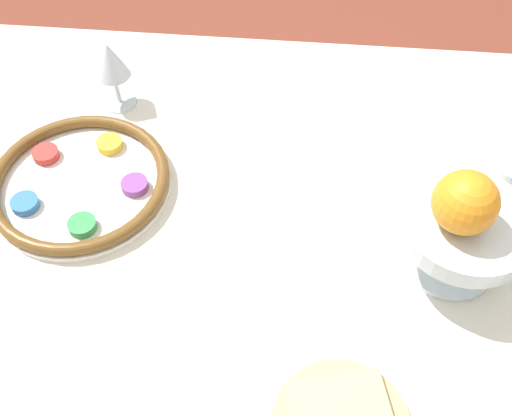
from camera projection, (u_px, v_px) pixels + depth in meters
The scene contains 6 objects.
ground_plane at pixel (222, 410), 1.48m from camera, with size 8.00×8.00×0.00m, color brown.
dining_table at pixel (213, 345), 1.19m from camera, with size 1.57×0.97×0.75m.
seder_plate at pixel (80, 182), 0.94m from camera, with size 0.28×0.28×0.03m.
wine_glass at pixel (111, 63), 1.00m from camera, with size 0.06×0.06×0.13m.
fruit_stand at pixel (463, 230), 0.80m from camera, with size 0.18×0.18×0.11m.
orange_fruit at pixel (465, 203), 0.74m from camera, with size 0.08×0.08×0.08m.
Camera 1 is at (0.13, -0.50, 1.48)m, focal length 42.00 mm.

